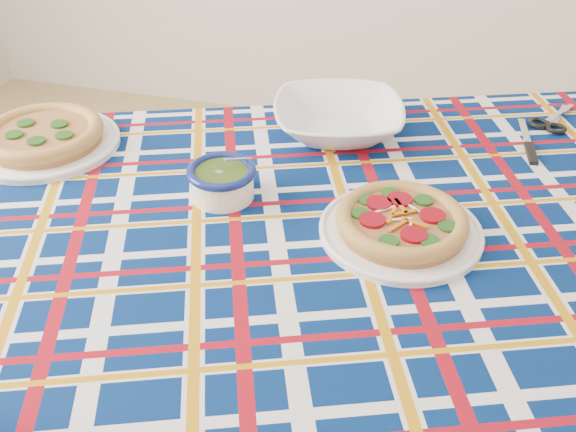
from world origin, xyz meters
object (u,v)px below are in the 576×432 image
(dining_table, at_px, (313,262))
(pesto_bowl, at_px, (222,179))
(main_focaccia_plate, at_px, (402,221))
(serving_bowl, at_px, (338,119))

(dining_table, bearing_deg, pesto_bowl, 142.75)
(pesto_bowl, bearing_deg, main_focaccia_plate, -5.40)
(dining_table, relative_size, serving_bowl, 6.44)
(dining_table, xyz_separation_m, main_focaccia_plate, (0.15, 0.02, 0.10))
(main_focaccia_plate, relative_size, pesto_bowl, 2.25)
(main_focaccia_plate, bearing_deg, serving_bowl, 118.04)
(dining_table, xyz_separation_m, pesto_bowl, (-0.19, 0.05, 0.11))
(pesto_bowl, xyz_separation_m, serving_bowl, (0.16, 0.30, -0.00))
(main_focaccia_plate, distance_m, pesto_bowl, 0.34)
(main_focaccia_plate, bearing_deg, dining_table, -171.19)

